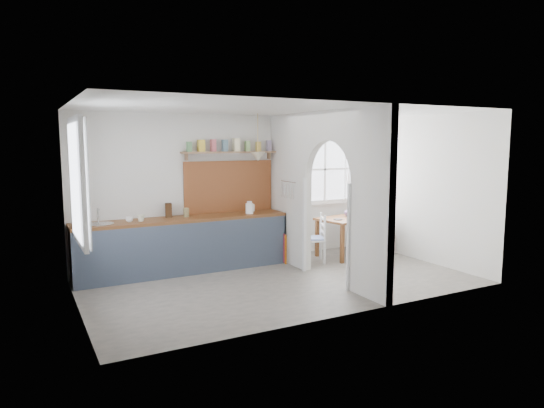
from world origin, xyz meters
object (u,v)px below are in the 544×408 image
chair_right (385,230)px  kettle (249,208)px  dining_table (349,237)px  chair_left (313,238)px  vase (349,212)px

chair_right → kettle: 2.89m
dining_table → chair_right: size_ratio=1.40×
chair_left → vase: 1.05m
dining_table → chair_left: bearing=176.3°
chair_right → vase: vase is taller
chair_left → vase: (0.95, 0.23, 0.38)m
chair_right → kettle: size_ratio=3.88×
chair_left → chair_right: (1.74, 0.09, -0.02)m
chair_right → vase: (-0.79, 0.15, 0.40)m
dining_table → vase: vase is taller
dining_table → chair_left: chair_left is taller
chair_left → chair_right: 1.74m
kettle → chair_left: bearing=-34.5°
kettle → vase: kettle is taller
kettle → dining_table: bearing=-24.6°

